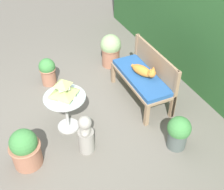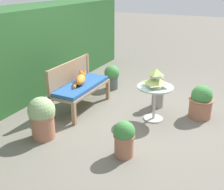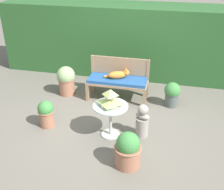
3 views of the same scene
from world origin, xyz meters
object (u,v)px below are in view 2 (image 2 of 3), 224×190
pagoda_birdhouse (156,79)px  potted_plant_bench_left (42,117)px  garden_bench (81,88)px  potted_plant_patio_mid (201,102)px  garden_bust (158,92)px  potted_plant_table_far (124,138)px  patio_table (155,94)px  cat (81,79)px  potted_plant_bench_right (112,76)px

pagoda_birdhouse → potted_plant_bench_left: pagoda_birdhouse is taller
garden_bench → potted_plant_patio_mid: 2.05m
garden_bench → pagoda_birdhouse: size_ratio=3.73×
garden_bench → garden_bust: bearing=-60.5°
potted_plant_table_far → patio_table: bearing=-1.0°
cat → potted_plant_table_far: 1.69m
cat → potted_plant_bench_right: bearing=-25.3°
garden_bench → patio_table: 1.31m
cat → potted_plant_table_far: cat is taller
pagoda_birdhouse → cat: bearing=95.8°
patio_table → potted_plant_patio_mid: (0.41, -0.67, -0.18)m
patio_table → potted_plant_bench_left: size_ratio=0.92×
garden_bust → potted_plant_bench_left: bearing=171.7°
pagoda_birdhouse → potted_plant_patio_mid: 0.90m
pagoda_birdhouse → potted_plant_bench_left: bearing=135.1°
garden_bench → potted_plant_bench_right: bearing=-2.4°
pagoda_birdhouse → potted_plant_bench_right: size_ratio=0.66×
cat → potted_plant_table_far: (-1.04, -1.30, -0.28)m
patio_table → potted_plant_patio_mid: 0.81m
potted_plant_bench_right → potted_plant_table_far: 2.47m
garden_bench → potted_plant_bench_left: potted_plant_bench_left is taller
patio_table → potted_plant_bench_left: potted_plant_bench_left is taller
potted_plant_table_far → potted_plant_patio_mid: bearing=-23.5°
pagoda_birdhouse → garden_bust: bearing=10.9°
potted_plant_bench_right → potted_plant_patio_mid: size_ratio=0.90×
patio_table → potted_plant_bench_left: 1.80m
potted_plant_patio_mid → patio_table: bearing=121.6°
potted_plant_bench_right → cat: bearing=176.6°
cat → garden_bust: cat is taller
potted_plant_patio_mid → cat: bearing=105.4°
pagoda_birdhouse → garden_bust: 0.68m
cat → potted_plant_bench_right: size_ratio=1.00×
potted_plant_bench_right → potted_plant_table_far: bearing=-150.2°
potted_plant_bench_left → potted_plant_bench_right: bearing=-0.4°
garden_bench → garden_bust: 1.38m
cat → patio_table: 1.33m
garden_bust → pagoda_birdhouse: bearing=-144.4°
garden_bench → cat: bearing=44.5°
cat → potted_plant_patio_mid: (0.55, -1.99, -0.27)m
potted_plant_patio_mid → potted_plant_bench_left: size_ratio=0.89×
pagoda_birdhouse → potted_plant_patio_mid: (0.41, -0.67, -0.43)m
potted_plant_bench_right → pagoda_birdhouse: bearing=-127.8°
potted_plant_bench_right → potted_plant_patio_mid: bearing=-106.1°
patio_table → potted_plant_bench_right: size_ratio=1.15×
potted_plant_bench_right → patio_table: bearing=-127.8°
cat → garden_bust: size_ratio=0.84×
cat → potted_plant_bench_left: 1.16m
pagoda_birdhouse → potted_plant_bench_left: (-1.27, 1.27, -0.37)m
garden_bust → potted_plant_table_far: size_ratio=1.21×
patio_table → potted_plant_patio_mid: size_ratio=1.03×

